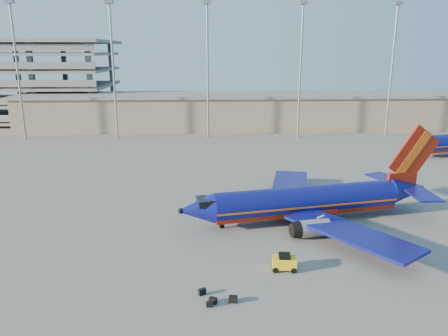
{
  "coord_description": "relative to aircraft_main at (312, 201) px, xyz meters",
  "views": [
    {
      "loc": [
        -5.34,
        -49.55,
        18.71
      ],
      "look_at": [
        -3.15,
        4.93,
        4.0
      ],
      "focal_mm": 35.0,
      "sensor_mm": 36.0,
      "label": 1
    }
  ],
  "objects": [
    {
      "name": "ground",
      "position": [
        -6.44,
        3.32,
        -2.24
      ],
      "size": [
        220.0,
        220.0,
        0.0
      ],
      "primitive_type": "plane",
      "color": "slate",
      "rests_on": "ground"
    },
    {
      "name": "terminal_building",
      "position": [
        3.56,
        61.32,
        2.07
      ],
      "size": [
        122.0,
        16.0,
        8.5
      ],
      "color": "#8A725F",
      "rests_on": "ground"
    },
    {
      "name": "light_mast_row",
      "position": [
        -1.44,
        49.32,
        15.31
      ],
      "size": [
        101.6,
        1.6,
        28.65
      ],
      "color": "gray",
      "rests_on": "ground"
    },
    {
      "name": "aircraft_main",
      "position": [
        0.0,
        0.0,
        0.0
      ],
      "size": [
        30.72,
        29.26,
        10.51
      ],
      "rotation": [
        0.0,
        0.0,
        0.2
      ],
      "color": "navy",
      "rests_on": "ground"
    },
    {
      "name": "baggage_tug",
      "position": [
        -5.1,
        -11.69,
        -1.46
      ],
      "size": [
        2.2,
        1.44,
        1.51
      ],
      "rotation": [
        0.0,
        0.0,
        -0.09
      ],
      "color": "yellow",
      "rests_on": "ground"
    },
    {
      "name": "luggage_pile",
      "position": [
        -11.12,
        -16.41,
        -2.01
      ],
      "size": [
        3.08,
        2.14,
        0.51
      ],
      "color": "black",
      "rests_on": "ground"
    }
  ]
}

